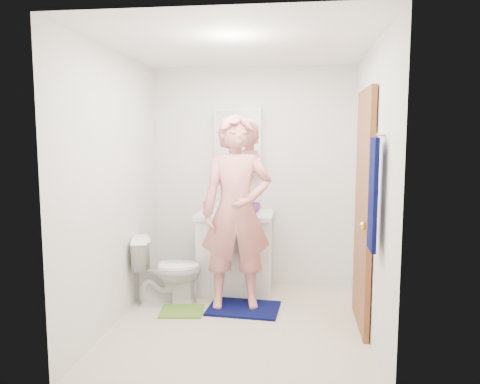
% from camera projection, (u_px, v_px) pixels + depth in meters
% --- Properties ---
extents(floor, '(2.20, 2.40, 0.02)m').
position_uv_depth(floor, '(239.00, 326.00, 4.13)').
color(floor, beige).
rests_on(floor, ground).
extents(ceiling, '(2.20, 2.40, 0.02)m').
position_uv_depth(ceiling, '(238.00, 44.00, 3.84)').
color(ceiling, white).
rests_on(ceiling, ground).
extents(wall_back, '(2.20, 0.02, 2.40)m').
position_uv_depth(wall_back, '(252.00, 177.00, 5.17)').
color(wall_back, silver).
rests_on(wall_back, ground).
extents(wall_front, '(2.20, 0.02, 2.40)m').
position_uv_depth(wall_front, '(213.00, 214.00, 2.79)').
color(wall_front, silver).
rests_on(wall_front, ground).
extents(wall_left, '(0.02, 2.40, 2.40)m').
position_uv_depth(wall_left, '(114.00, 188.00, 4.12)').
color(wall_left, silver).
rests_on(wall_left, ground).
extents(wall_right, '(0.02, 2.40, 2.40)m').
position_uv_depth(wall_right, '(372.00, 192.00, 3.85)').
color(wall_right, silver).
rests_on(wall_right, ground).
extents(vanity_cabinet, '(0.75, 0.55, 0.80)m').
position_uv_depth(vanity_cabinet, '(236.00, 254.00, 5.00)').
color(vanity_cabinet, white).
rests_on(vanity_cabinet, floor).
extents(countertop, '(0.79, 0.59, 0.05)m').
position_uv_depth(countertop, '(235.00, 215.00, 4.95)').
color(countertop, white).
rests_on(countertop, vanity_cabinet).
extents(sink_basin, '(0.40, 0.40, 0.03)m').
position_uv_depth(sink_basin, '(235.00, 214.00, 4.95)').
color(sink_basin, white).
rests_on(sink_basin, countertop).
extents(faucet, '(0.03, 0.03, 0.12)m').
position_uv_depth(faucet, '(238.00, 205.00, 5.11)').
color(faucet, silver).
rests_on(faucet, countertop).
extents(medicine_cabinet, '(0.50, 0.12, 0.70)m').
position_uv_depth(medicine_cabinet, '(238.00, 141.00, 5.08)').
color(medicine_cabinet, white).
rests_on(medicine_cabinet, wall_back).
extents(mirror_panel, '(0.46, 0.01, 0.66)m').
position_uv_depth(mirror_panel, '(237.00, 141.00, 5.01)').
color(mirror_panel, white).
rests_on(mirror_panel, wall_back).
extents(door, '(0.05, 0.80, 2.05)m').
position_uv_depth(door, '(363.00, 210.00, 4.02)').
color(door, '#965029').
rests_on(door, ground).
extents(door_knob, '(0.07, 0.07, 0.07)m').
position_uv_depth(door_knob, '(363.00, 226.00, 3.72)').
color(door_knob, gold).
rests_on(door_knob, door).
extents(towel, '(0.03, 0.24, 0.80)m').
position_uv_depth(towel, '(373.00, 195.00, 3.29)').
color(towel, '#060A3E').
rests_on(towel, wall_right).
extents(towel_hook, '(0.06, 0.02, 0.02)m').
position_uv_depth(towel_hook, '(381.00, 135.00, 3.23)').
color(towel_hook, silver).
rests_on(towel_hook, wall_right).
extents(toilet, '(0.73, 0.52, 0.68)m').
position_uv_depth(toilet, '(167.00, 270.00, 4.63)').
color(toilet, white).
rests_on(toilet, floor).
extents(bath_mat, '(0.70, 0.52, 0.02)m').
position_uv_depth(bath_mat, '(244.00, 308.00, 4.49)').
color(bath_mat, '#060A3E').
rests_on(bath_mat, floor).
extents(green_rug, '(0.43, 0.38, 0.02)m').
position_uv_depth(green_rug, '(182.00, 311.00, 4.42)').
color(green_rug, olive).
rests_on(green_rug, floor).
extents(soap_dispenser, '(0.10, 0.10, 0.17)m').
position_uv_depth(soap_dispenser, '(207.00, 204.00, 4.94)').
color(soap_dispenser, '#AB4F5A').
rests_on(soap_dispenser, countertop).
extents(toothbrush_cup, '(0.14, 0.14, 0.10)m').
position_uv_depth(toothbrush_cup, '(255.00, 207.00, 4.99)').
color(toothbrush_cup, '#6E3B81').
rests_on(toothbrush_cup, countertop).
extents(man, '(0.74, 0.55, 1.83)m').
position_uv_depth(man, '(237.00, 212.00, 4.44)').
color(man, '#DF817D').
rests_on(man, bath_mat).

